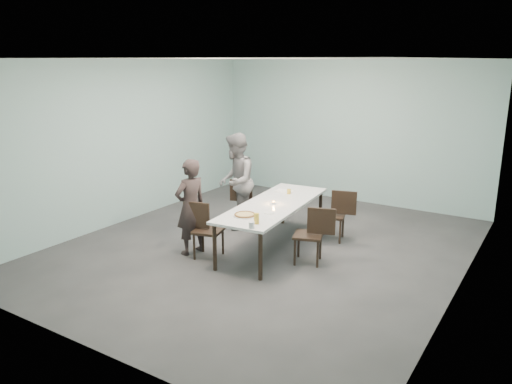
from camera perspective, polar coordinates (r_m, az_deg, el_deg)
The scene contains 16 objects.
ground at distance 8.23m, azimuth 0.87°, elevation -6.39°, with size 7.00×7.00×0.00m, color #333335.
room_shell at distance 7.73m, azimuth 0.93°, elevation 7.74°, with size 6.02×7.02×3.01m.
table at distance 8.03m, azimuth 2.01°, elevation -1.71°, with size 1.14×2.67×0.75m.
chair_near_left at distance 7.76m, azimuth -6.03°, elevation -3.86°, with size 0.65×0.51×0.87m.
chair_far_left at distance 9.14m, azimuth -1.04°, elevation -0.89°, with size 0.65×0.53×0.87m.
chair_near_right at distance 7.53m, azimuth 6.61°, elevation -4.49°, with size 0.65×0.53×0.87m.
chair_far_right at distance 8.54m, azimuth 9.24°, elevation -2.23°, with size 0.65×0.51×0.87m.
diner_near at distance 7.85m, azimuth -7.48°, elevation -1.70°, with size 0.56×0.37×1.53m, color black.
diner_far at distance 8.99m, azimuth -2.33°, elevation 1.24°, with size 0.84×0.66×1.74m, color slate.
pizza at distance 7.37m, azimuth -1.28°, elevation -2.62°, with size 0.34×0.34×0.04m.
side_plate at distance 7.53m, azimuth 1.52°, elevation -2.34°, with size 0.18×0.18×0.01m, color white.
beer_glass at distance 7.01m, azimuth 0.06°, elevation -3.06°, with size 0.08×0.08×0.15m, color gold.
water_tumbler at distance 6.84m, azimuth -0.51°, elevation -3.80°, with size 0.08×0.08×0.09m, color silver.
tealight at distance 7.98m, azimuth 2.02°, elevation -1.24°, with size 0.06×0.06×0.05m.
amber_tumbler at distance 8.60m, azimuth 3.78°, elevation 0.06°, with size 0.07×0.07×0.08m, color gold.
menu at distance 8.78m, azimuth 3.25°, elevation 0.12°, with size 0.30×0.22×0.01m, color silver.
Camera 1 is at (3.99, -6.55, 2.99)m, focal length 35.00 mm.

